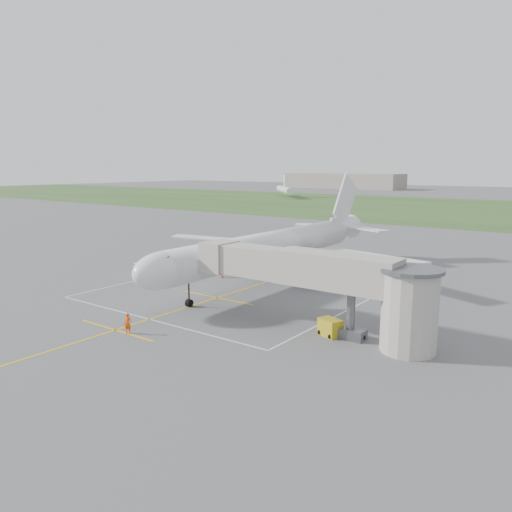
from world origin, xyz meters
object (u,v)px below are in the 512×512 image
Objects in this scene: baggage_cart at (141,269)px; ramp_worker_wing at (223,271)px; jet_bridge at (328,281)px; airliner at (272,247)px; ramp_worker_nose at (128,324)px; gpu_unit at (330,327)px.

ramp_worker_wing is at bearing 52.66° from baggage_cart.
airliner is at bearing 137.81° from jet_bridge.
baggage_cart is (-31.66, 6.33, -3.93)m from jet_bridge.
airliner is at bearing 71.30° from ramp_worker_nose.
ramp_worker_wing reaches higher than baggage_cart.
gpu_unit is at bearing -33.81° from jet_bridge.
airliner reaches higher than jet_bridge.
ramp_worker_wing is at bearing -160.20° from airliner.
gpu_unit is (16.24, -14.60, -3.66)m from airliner.
airliner reaches higher than baggage_cart.
ramp_worker_wing is (9.66, 5.66, 0.05)m from baggage_cart.
jet_bridge reaches higher than baggage_cart.
ramp_worker_wing is at bearing 86.96° from ramp_worker_nose.
jet_bridge is (15.72, -14.25, 0.35)m from airliner.
gpu_unit is at bearing -41.95° from airliner.
ramp_worker_wing reaches higher than gpu_unit.
ramp_worker_nose is at bearing -124.60° from gpu_unit.
baggage_cart is at bearing 168.69° from jet_bridge.
ramp_worker_nose is at bearing 155.36° from ramp_worker_wing.
airliner is at bearing 158.85° from gpu_unit.
ramp_worker_wing is (-6.28, -2.26, -3.52)m from airliner.
baggage_cart is 11.20m from ramp_worker_wing.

